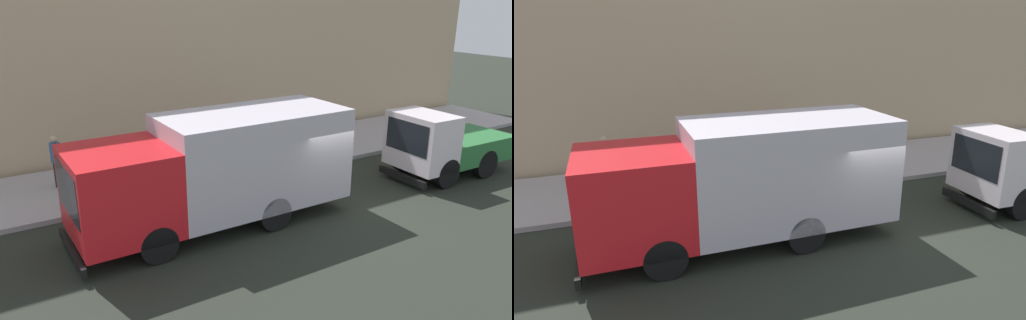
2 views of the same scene
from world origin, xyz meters
TOP-DOWN VIEW (x-y plane):
  - ground at (0.00, 0.00)m, footprint 80.00×80.00m
  - sidewalk at (5.19, 0.00)m, footprint 4.38×30.00m
  - building_facade at (7.88, 0.00)m, footprint 0.50×30.00m
  - large_utility_truck at (0.62, 3.37)m, footprint 2.68×7.84m
  - small_flatbed_truck at (0.08, -5.21)m, footprint 2.25×4.69m
  - pedestrian_walking at (5.52, 6.78)m, footprint 0.41×0.41m
  - pedestrian_standing at (4.03, 3.86)m, footprint 0.48×0.48m
  - pedestrian_third at (5.57, 0.92)m, footprint 0.37×0.37m

SIDE VIEW (x-z plane):
  - ground at x=0.00m, z-range 0.00..0.00m
  - sidewalk at x=5.19m, z-range 0.00..0.15m
  - pedestrian_third at x=5.57m, z-range 0.21..1.90m
  - pedestrian_walking at x=5.52m, z-range 0.21..1.95m
  - pedestrian_standing at x=4.03m, z-range 0.21..1.97m
  - small_flatbed_truck at x=0.08m, z-range -0.07..2.33m
  - large_utility_truck at x=0.62m, z-range 0.15..3.26m
  - building_facade at x=7.88m, z-range 0.00..11.95m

